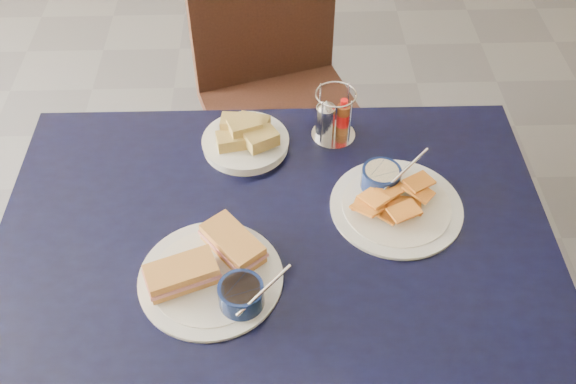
{
  "coord_description": "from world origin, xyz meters",
  "views": [
    {
      "loc": [
        0.08,
        -1.13,
        1.83
      ],
      "look_at": [
        0.11,
        -0.19,
        0.82
      ],
      "focal_mm": 40.0,
      "sensor_mm": 36.0,
      "label": 1
    }
  ],
  "objects_px": {
    "sandwich_plate": "(215,272)",
    "bread_basket": "(246,138)",
    "dining_table": "(275,246)",
    "condiment_caddy": "(332,118)",
    "chair_far": "(283,76)",
    "plantain_plate": "(392,197)"
  },
  "relations": [
    {
      "from": "sandwich_plate",
      "to": "bread_basket",
      "type": "distance_m",
      "value": 0.4
    },
    {
      "from": "dining_table",
      "to": "sandwich_plate",
      "type": "relative_size",
      "value": 3.89
    },
    {
      "from": "condiment_caddy",
      "to": "bread_basket",
      "type": "bearing_deg",
      "value": -170.9
    },
    {
      "from": "chair_far",
      "to": "condiment_caddy",
      "type": "relative_size",
      "value": 7.36
    },
    {
      "from": "sandwich_plate",
      "to": "plantain_plate",
      "type": "bearing_deg",
      "value": 27.02
    },
    {
      "from": "chair_far",
      "to": "sandwich_plate",
      "type": "relative_size",
      "value": 3.2
    },
    {
      "from": "dining_table",
      "to": "sandwich_plate",
      "type": "bearing_deg",
      "value": -132.83
    },
    {
      "from": "dining_table",
      "to": "bread_basket",
      "type": "xyz_separation_m",
      "value": [
        -0.07,
        0.26,
        0.09
      ]
    },
    {
      "from": "sandwich_plate",
      "to": "condiment_caddy",
      "type": "xyz_separation_m",
      "value": [
        0.27,
        0.43,
        0.03
      ]
    },
    {
      "from": "plantain_plate",
      "to": "bread_basket",
      "type": "distance_m",
      "value": 0.39
    },
    {
      "from": "plantain_plate",
      "to": "condiment_caddy",
      "type": "height_order",
      "value": "condiment_caddy"
    },
    {
      "from": "dining_table",
      "to": "sandwich_plate",
      "type": "height_order",
      "value": "sandwich_plate"
    },
    {
      "from": "plantain_plate",
      "to": "bread_basket",
      "type": "xyz_separation_m",
      "value": [
        -0.33,
        0.2,
        0.01
      ]
    },
    {
      "from": "dining_table",
      "to": "plantain_plate",
      "type": "xyz_separation_m",
      "value": [
        0.26,
        0.06,
        0.08
      ]
    },
    {
      "from": "chair_far",
      "to": "plantain_plate",
      "type": "height_order",
      "value": "chair_far"
    },
    {
      "from": "dining_table",
      "to": "bread_basket",
      "type": "bearing_deg",
      "value": 104.18
    },
    {
      "from": "sandwich_plate",
      "to": "condiment_caddy",
      "type": "distance_m",
      "value": 0.51
    },
    {
      "from": "bread_basket",
      "to": "sandwich_plate",
      "type": "bearing_deg",
      "value": -98.2
    },
    {
      "from": "dining_table",
      "to": "chair_far",
      "type": "height_order",
      "value": "chair_far"
    },
    {
      "from": "dining_table",
      "to": "chair_far",
      "type": "relative_size",
      "value": 1.22
    },
    {
      "from": "chair_far",
      "to": "bread_basket",
      "type": "height_order",
      "value": "chair_far"
    },
    {
      "from": "chair_far",
      "to": "sandwich_plate",
      "type": "bearing_deg",
      "value": -100.05
    }
  ]
}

